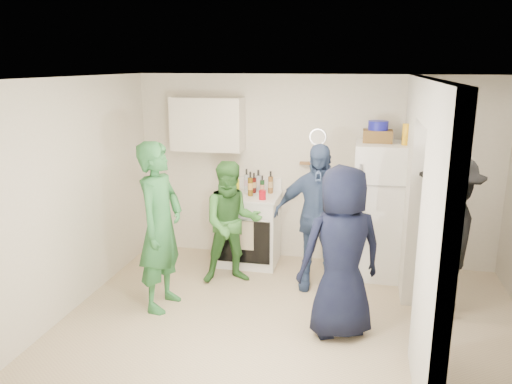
% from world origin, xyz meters
% --- Properties ---
extents(floor, '(4.80, 4.80, 0.00)m').
position_xyz_m(floor, '(0.00, 0.00, 0.00)').
color(floor, '#C2B188').
rests_on(floor, ground).
extents(wall_back, '(4.80, 0.00, 4.80)m').
position_xyz_m(wall_back, '(0.00, 1.70, 1.25)').
color(wall_back, silver).
rests_on(wall_back, floor).
extents(wall_front, '(4.80, 0.00, 4.80)m').
position_xyz_m(wall_front, '(0.00, -1.70, 1.25)').
color(wall_front, silver).
rests_on(wall_front, floor).
extents(wall_left, '(0.00, 3.40, 3.40)m').
position_xyz_m(wall_left, '(-2.40, 0.00, 1.25)').
color(wall_left, silver).
rests_on(wall_left, floor).
extents(ceiling, '(4.80, 4.80, 0.00)m').
position_xyz_m(ceiling, '(0.00, 0.00, 2.50)').
color(ceiling, white).
rests_on(ceiling, wall_back).
extents(partition_pier_back, '(0.12, 1.20, 2.50)m').
position_xyz_m(partition_pier_back, '(1.20, 1.10, 1.25)').
color(partition_pier_back, silver).
rests_on(partition_pier_back, floor).
extents(partition_pier_front, '(0.12, 1.20, 2.50)m').
position_xyz_m(partition_pier_front, '(1.20, -1.10, 1.25)').
color(partition_pier_front, silver).
rests_on(partition_pier_front, floor).
extents(partition_header, '(0.12, 1.00, 0.40)m').
position_xyz_m(partition_header, '(1.20, 0.00, 2.30)').
color(partition_header, silver).
rests_on(partition_header, partition_pier_back).
extents(stove, '(0.80, 0.67, 0.95)m').
position_xyz_m(stove, '(-0.80, 1.37, 0.48)').
color(stove, white).
rests_on(stove, floor).
extents(upper_cabinet, '(0.95, 0.34, 0.70)m').
position_xyz_m(upper_cabinet, '(-1.40, 1.52, 1.85)').
color(upper_cabinet, silver).
rests_on(upper_cabinet, wall_back).
extents(fridge, '(0.70, 0.68, 1.70)m').
position_xyz_m(fridge, '(0.90, 1.34, 0.85)').
color(fridge, white).
rests_on(fridge, floor).
extents(wicker_basket, '(0.35, 0.25, 0.15)m').
position_xyz_m(wicker_basket, '(0.80, 1.39, 1.77)').
color(wicker_basket, brown).
rests_on(wicker_basket, fridge).
extents(blue_bowl, '(0.24, 0.24, 0.11)m').
position_xyz_m(blue_bowl, '(0.80, 1.39, 1.90)').
color(blue_bowl, '#16189C').
rests_on(blue_bowl, wicker_basket).
extents(yellow_cup_stack_top, '(0.09, 0.09, 0.25)m').
position_xyz_m(yellow_cup_stack_top, '(1.12, 1.24, 1.82)').
color(yellow_cup_stack_top, yellow).
rests_on(yellow_cup_stack_top, fridge).
extents(wall_clock, '(0.22, 0.02, 0.22)m').
position_xyz_m(wall_clock, '(0.05, 1.68, 1.70)').
color(wall_clock, white).
rests_on(wall_clock, wall_back).
extents(spice_shelf, '(0.35, 0.08, 0.03)m').
position_xyz_m(spice_shelf, '(0.00, 1.65, 1.35)').
color(spice_shelf, olive).
rests_on(spice_shelf, wall_back).
extents(yellow_cup_stack_stove, '(0.09, 0.09, 0.25)m').
position_xyz_m(yellow_cup_stack_stove, '(-0.92, 1.15, 1.08)').
color(yellow_cup_stack_stove, yellow).
rests_on(yellow_cup_stack_stove, stove).
extents(red_cup, '(0.09, 0.09, 0.12)m').
position_xyz_m(red_cup, '(-0.58, 1.17, 1.01)').
color(red_cup, '#B50C1A').
rests_on(red_cup, stove).
extents(person_green_left, '(0.51, 0.72, 1.85)m').
position_xyz_m(person_green_left, '(-1.46, -0.06, 0.93)').
color(person_green_left, '#2D7137').
rests_on(person_green_left, floor).
extents(person_green_center, '(0.89, 0.80, 1.51)m').
position_xyz_m(person_green_center, '(-0.87, 0.74, 0.76)').
color(person_green_center, '#3D7D37').
rests_on(person_green_center, floor).
extents(person_denim, '(1.05, 0.47, 1.76)m').
position_xyz_m(person_denim, '(0.15, 0.79, 0.88)').
color(person_denim, '#344A72').
rests_on(person_denim, floor).
extents(person_navy, '(0.99, 0.85, 1.72)m').
position_xyz_m(person_navy, '(0.48, -0.23, 0.86)').
color(person_navy, black).
rests_on(person_navy, floor).
extents(person_nook, '(0.71, 1.17, 1.75)m').
position_xyz_m(person_nook, '(1.54, 0.41, 0.88)').
color(person_nook, black).
rests_on(person_nook, floor).
extents(bottle_a, '(0.07, 0.07, 0.29)m').
position_xyz_m(bottle_a, '(-1.10, 1.50, 1.10)').
color(bottle_a, brown).
rests_on(bottle_a, stove).
extents(bottle_b, '(0.07, 0.07, 0.25)m').
position_xyz_m(bottle_b, '(-0.99, 1.30, 1.08)').
color(bottle_b, '#174720').
rests_on(bottle_b, stove).
extents(bottle_c, '(0.07, 0.07, 0.31)m').
position_xyz_m(bottle_c, '(-0.87, 1.52, 1.11)').
color(bottle_c, silver).
rests_on(bottle_c, stove).
extents(bottle_d, '(0.06, 0.06, 0.32)m').
position_xyz_m(bottle_d, '(-0.77, 1.32, 1.11)').
color(bottle_d, brown).
rests_on(bottle_d, stove).
extents(bottle_e, '(0.08, 0.08, 0.30)m').
position_xyz_m(bottle_e, '(-0.72, 1.55, 1.10)').
color(bottle_e, '#9FA5B1').
rests_on(bottle_e, stove).
extents(bottle_f, '(0.06, 0.06, 0.26)m').
position_xyz_m(bottle_f, '(-0.63, 1.40, 1.08)').
color(bottle_f, '#143919').
rests_on(bottle_f, stove).
extents(bottle_g, '(0.06, 0.06, 0.30)m').
position_xyz_m(bottle_g, '(-0.54, 1.51, 1.10)').
color(bottle_g, brown).
rests_on(bottle_g, stove).
extents(bottle_h, '(0.06, 0.06, 0.24)m').
position_xyz_m(bottle_h, '(-1.10, 1.26, 1.07)').
color(bottle_h, silver).
rests_on(bottle_h, stove).
extents(bottle_i, '(0.06, 0.06, 0.27)m').
position_xyz_m(bottle_i, '(-0.76, 1.49, 1.09)').
color(bottle_i, '#4B100C').
rests_on(bottle_i, stove).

